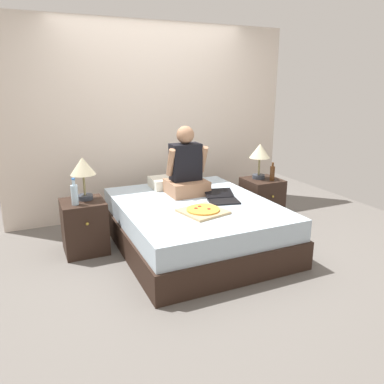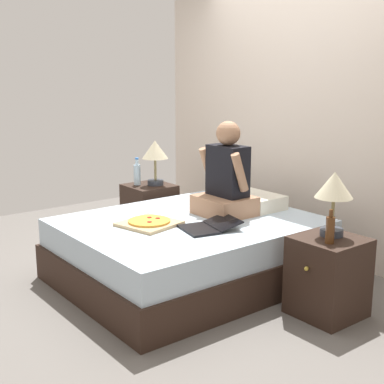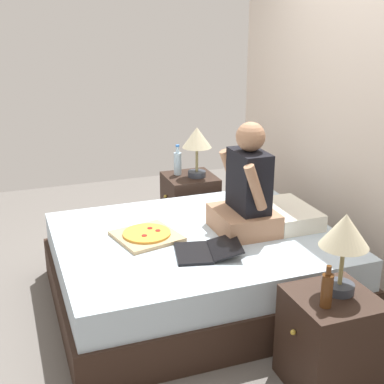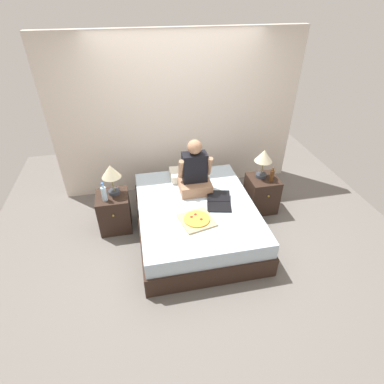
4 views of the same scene
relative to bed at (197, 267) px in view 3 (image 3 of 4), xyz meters
name	(u,v)px [view 3 (image 3 of 4)]	position (x,y,z in m)	size (l,w,h in m)	color
ground_plane	(197,298)	(0.00, 0.00, -0.25)	(5.89, 5.89, 0.00)	#66605B
wall_back	(369,116)	(0.00, 1.35, 1.00)	(3.89, 0.12, 2.50)	beige
bed	(197,267)	(0.00, 0.00, 0.00)	(1.60, 1.97, 0.51)	black
nightstand_left	(190,205)	(-1.12, 0.35, 0.03)	(0.44, 0.47, 0.56)	black
lamp_on_left_nightstand	(197,141)	(-1.08, 0.40, 0.64)	(0.26, 0.26, 0.45)	#333842
water_bottle	(178,163)	(-1.20, 0.26, 0.42)	(0.07, 0.07, 0.28)	silver
nightstand_right	(330,341)	(1.12, 0.35, 0.03)	(0.44, 0.47, 0.56)	black
lamp_on_right_nightstand	(345,236)	(1.09, 0.40, 0.64)	(0.26, 0.26, 0.45)	#333842
beer_bottle	(327,290)	(1.19, 0.25, 0.41)	(0.06, 0.06, 0.23)	#512D14
pillow	(287,214)	(0.01, 0.71, 0.32)	(0.52, 0.34, 0.12)	silver
person_seated	(247,192)	(0.05, 0.35, 0.54)	(0.47, 0.40, 0.78)	#A37556
laptop	(204,251)	(0.30, -0.07, 0.28)	(0.40, 0.48, 0.07)	black
pizza_box	(147,235)	(-0.07, -0.34, 0.28)	(0.48, 0.48, 0.05)	tan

